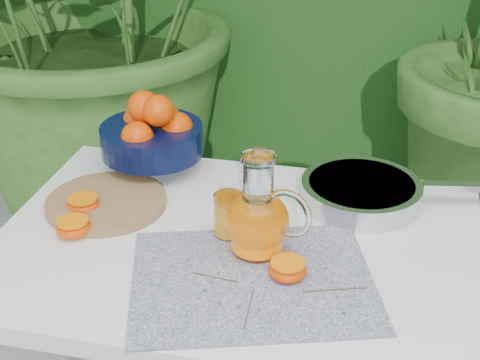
% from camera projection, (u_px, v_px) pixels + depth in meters
% --- Properties ---
extents(white_table, '(1.00, 0.70, 0.75)m').
position_uv_depth(white_table, '(238.00, 272.00, 1.41)').
color(white_table, white).
rests_on(white_table, ground).
extents(placemat, '(0.53, 0.47, 0.00)m').
position_uv_depth(placemat, '(253.00, 280.00, 1.25)').
color(placemat, '#0E134E').
rests_on(placemat, white_table).
extents(cutting_board, '(0.31, 0.31, 0.02)m').
position_uv_depth(cutting_board, '(106.00, 203.00, 1.49)').
color(cutting_board, olive).
rests_on(cutting_board, white_table).
extents(fruit_bowl, '(0.30, 0.30, 0.20)m').
position_uv_depth(fruit_bowl, '(153.00, 133.00, 1.62)').
color(fruit_bowl, black).
rests_on(fruit_bowl, white_table).
extents(juice_pitcher, '(0.19, 0.16, 0.21)m').
position_uv_depth(juice_pitcher, '(259.00, 219.00, 1.30)').
color(juice_pitcher, white).
rests_on(juice_pitcher, white_table).
extents(juice_tumbler, '(0.08, 0.08, 0.09)m').
position_uv_depth(juice_tumbler, '(229.00, 216.00, 1.37)').
color(juice_tumbler, white).
rests_on(juice_tumbler, white_table).
extents(saute_pan, '(0.49, 0.31, 0.05)m').
position_uv_depth(saute_pan, '(363.00, 191.00, 1.50)').
color(saute_pan, '#B9BABE').
rests_on(saute_pan, white_table).
extents(orange_halves, '(0.55, 0.21, 0.04)m').
position_uv_depth(orange_halves, '(142.00, 232.00, 1.37)').
color(orange_halves, '#FC3702').
rests_on(orange_halves, white_table).
extents(thyme_sprigs, '(0.33, 0.20, 0.01)m').
position_uv_depth(thyme_sprigs, '(269.00, 291.00, 1.21)').
color(thyme_sprigs, brown).
rests_on(thyme_sprigs, white_table).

